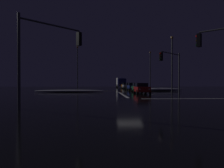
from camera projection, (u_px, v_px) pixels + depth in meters
ground at (130, 99)px, 21.61m from camera, size 120.00×120.00×0.10m
stop_line_north at (123, 95)px, 29.14m from camera, size 0.35×12.84×0.01m
centre_line_ns at (117, 91)px, 40.73m from camera, size 22.00×0.15×0.01m
crosswalk_bar_east at (204, 99)px, 21.95m from camera, size 12.84×0.40×0.01m
snow_bank_left_curb at (69, 91)px, 36.17m from camera, size 11.75×1.50×0.40m
snow_bank_right_curb at (161, 89)px, 40.75m from camera, size 8.22×1.50×0.59m
sedan_red at (142, 88)px, 31.29m from camera, size 2.02×4.33×1.57m
sedan_green at (138, 87)px, 36.61m from camera, size 2.02×4.33×1.57m
sedan_blue at (133, 87)px, 43.32m from camera, size 2.02×4.33×1.57m
sedan_black at (130, 86)px, 49.20m from camera, size 2.02×4.33×1.57m
sedan_white at (126, 86)px, 54.45m from camera, size 2.02×4.33×1.57m
sedan_orange at (125, 85)px, 60.54m from camera, size 2.02×4.33×1.57m
box_truck at (121, 82)px, 67.17m from camera, size 2.68×8.28×3.08m
traffic_signal_ne at (172, 64)px, 28.22m from camera, size 3.82×3.82×5.76m
traffic_signal_sw at (49, 46)px, 14.84m from camera, size 3.67×3.67×6.00m
streetlamp_left_far at (78, 65)px, 50.29m from camera, size 0.44×0.44×10.11m
streetlamp_right_near at (172, 60)px, 35.06m from camera, size 0.44×0.44×9.21m
streetlamp_right_far at (150, 67)px, 51.05m from camera, size 0.44×0.44×9.01m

